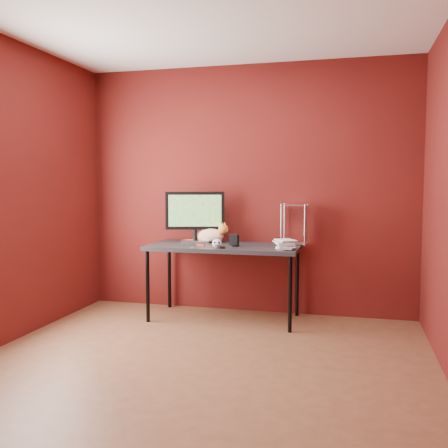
% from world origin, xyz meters
% --- Properties ---
extents(room, '(3.52, 3.52, 2.61)m').
position_xyz_m(room, '(0.00, 0.00, 1.45)').
color(room, brown).
rests_on(room, ground).
extents(desk, '(1.50, 0.70, 0.75)m').
position_xyz_m(desk, '(-0.15, 1.37, 0.70)').
color(desk, black).
rests_on(desk, ground).
extents(monitor, '(0.60, 0.27, 0.53)m').
position_xyz_m(monitor, '(-0.50, 1.51, 1.04)').
color(monitor, '#BABBC0').
rests_on(monitor, desk).
extents(cat, '(0.47, 0.22, 0.22)m').
position_xyz_m(cat, '(-0.35, 1.55, 0.83)').
color(cat, orange).
rests_on(cat, desk).
extents(skull_mug, '(0.09, 0.09, 0.09)m').
position_xyz_m(skull_mug, '(-0.15, 1.11, 0.80)').
color(skull_mug, white).
rests_on(skull_mug, desk).
extents(speaker, '(0.10, 0.10, 0.12)m').
position_xyz_m(speaker, '(-0.03, 1.30, 0.80)').
color(speaker, black).
rests_on(speaker, desk).
extents(book_stack, '(0.24, 0.26, 1.04)m').
position_xyz_m(book_stack, '(0.41, 1.19, 1.27)').
color(book_stack, beige).
rests_on(book_stack, desk).
extents(wire_rack, '(0.25, 0.21, 0.41)m').
position_xyz_m(wire_rack, '(0.52, 1.61, 0.95)').
color(wire_rack, '#BABBC0').
rests_on(wire_rack, desk).
extents(pocket_knife, '(0.09, 0.05, 0.02)m').
position_xyz_m(pocket_knife, '(-0.35, 1.24, 0.76)').
color(pocket_knife, '#A9150D').
rests_on(pocket_knife, desk).
extents(black_gadget, '(0.05, 0.03, 0.02)m').
position_xyz_m(black_gadget, '(-0.09, 1.10, 0.76)').
color(black_gadget, black).
rests_on(black_gadget, desk).
extents(washer, '(0.05, 0.05, 0.00)m').
position_xyz_m(washer, '(-0.39, 1.08, 0.75)').
color(washer, '#BABBC0').
rests_on(washer, desk).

